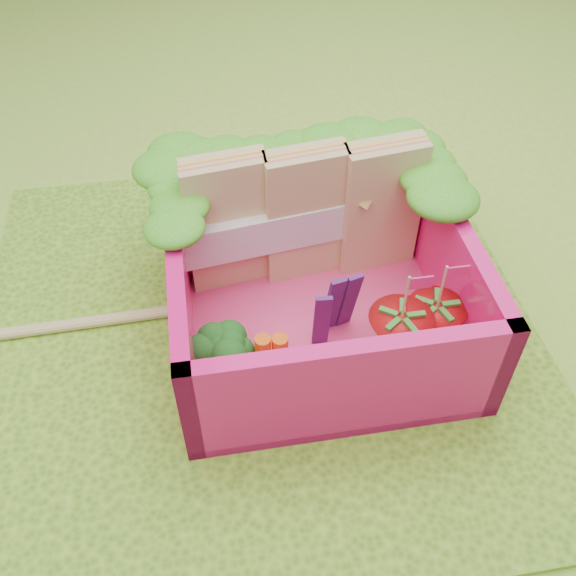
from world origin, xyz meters
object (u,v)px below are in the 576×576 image
(bento_box, at_px, (318,281))
(broccoli, at_px, (221,348))
(sandwich_stack, at_px, (306,215))
(strawberry_left, at_px, (398,339))
(chopsticks, at_px, (24,331))
(strawberry_right, at_px, (433,326))

(bento_box, xyz_separation_m, broccoli, (-0.47, -0.27, -0.06))
(sandwich_stack, xyz_separation_m, strawberry_left, (0.28, -0.66, -0.19))
(chopsticks, bearing_deg, strawberry_left, -15.76)
(strawberry_right, bearing_deg, chopsticks, 167.30)
(bento_box, xyz_separation_m, chopsticks, (-1.38, 0.14, -0.25))
(chopsticks, bearing_deg, bento_box, -5.93)
(broccoli, bearing_deg, strawberry_right, 0.02)
(broccoli, xyz_separation_m, strawberry_right, (0.93, 0.00, -0.03))
(strawberry_left, distance_m, strawberry_right, 0.18)
(strawberry_left, relative_size, chopsticks, 0.21)
(sandwich_stack, height_order, broccoli, sandwich_stack)
(bento_box, bearing_deg, strawberry_right, -30.38)
(bento_box, distance_m, broccoli, 0.55)
(sandwich_stack, height_order, strawberry_left, sandwich_stack)
(strawberry_left, bearing_deg, broccoli, 175.90)
(broccoli, height_order, strawberry_right, strawberry_right)
(sandwich_stack, bearing_deg, chopsticks, -171.97)
(sandwich_stack, distance_m, strawberry_left, 0.75)
(sandwich_stack, bearing_deg, broccoli, -127.95)
(strawberry_left, relative_size, strawberry_right, 1.05)
(bento_box, bearing_deg, broccoli, -149.98)
(broccoli, relative_size, strawberry_right, 0.62)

